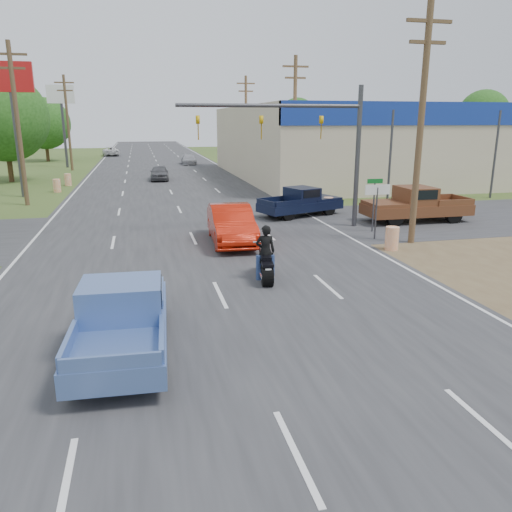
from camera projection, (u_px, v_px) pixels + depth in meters
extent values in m
plane|color=#385120|center=(296.00, 455.00, 8.20)|extent=(200.00, 200.00, 0.00)
cube|color=#2D2D30|center=(165.00, 180.00, 45.81)|extent=(15.00, 180.00, 0.02)
cube|color=#2D2D30|center=(189.00, 230.00, 25.12)|extent=(120.00, 10.00, 0.02)
cube|color=brown|center=(483.00, 258.00, 19.99)|extent=(8.00, 18.00, 0.01)
cube|color=#B7A88C|center=(475.00, 141.00, 51.89)|extent=(50.00, 28.00, 6.60)
cylinder|color=#4C3823|center=(420.00, 128.00, 21.17)|extent=(0.28, 0.28, 10.00)
cube|color=#4C3823|center=(429.00, 21.00, 20.07)|extent=(2.00, 0.14, 0.14)
cube|color=#4C3823|center=(428.00, 42.00, 20.28)|extent=(1.60, 0.14, 0.14)
cylinder|color=#4C3823|center=(294.00, 125.00, 38.10)|extent=(0.28, 0.28, 10.00)
cube|color=#4C3823|center=(296.00, 66.00, 36.99)|extent=(2.00, 0.14, 0.14)
cube|color=#4C3823|center=(295.00, 78.00, 37.20)|extent=(1.60, 0.14, 0.14)
cylinder|color=#4C3823|center=(246.00, 124.00, 55.02)|extent=(0.28, 0.28, 10.00)
cube|color=#4C3823|center=(246.00, 83.00, 53.92)|extent=(2.00, 0.14, 0.14)
cube|color=#4C3823|center=(246.00, 91.00, 54.13)|extent=(1.60, 0.14, 0.14)
cylinder|color=#4C3823|center=(18.00, 126.00, 31.15)|extent=(0.28, 0.28, 10.00)
cube|color=#4C3823|center=(9.00, 54.00, 30.05)|extent=(2.00, 0.14, 0.14)
cube|color=#4C3823|center=(11.00, 68.00, 30.26)|extent=(1.60, 0.14, 0.14)
cylinder|color=#4C3823|center=(68.00, 124.00, 53.72)|extent=(0.28, 0.28, 10.00)
cube|color=#4C3823|center=(64.00, 82.00, 52.61)|extent=(2.00, 0.14, 0.14)
cube|color=#4C3823|center=(65.00, 90.00, 52.82)|extent=(1.60, 0.14, 0.14)
cylinder|color=#422D19|center=(10.00, 164.00, 44.34)|extent=(0.44, 0.44, 3.24)
sphere|color=#1B4513|center=(4.00, 117.00, 43.30)|extent=(7.56, 7.56, 7.56)
cylinder|color=#422D19|center=(47.00, 150.00, 66.79)|extent=(0.44, 0.44, 2.88)
sphere|color=#1B4513|center=(44.00, 123.00, 65.87)|extent=(6.72, 6.72, 6.72)
cylinder|color=#422D19|center=(480.00, 142.00, 85.48)|extent=(0.44, 0.44, 3.60)
sphere|color=#1B4513|center=(483.00, 115.00, 84.32)|extent=(8.40, 8.40, 8.40)
cylinder|color=#422D19|center=(297.00, 139.00, 103.58)|extent=(0.44, 0.44, 3.42)
sphere|color=#1B4513|center=(297.00, 118.00, 102.48)|extent=(7.98, 7.98, 7.98)
cylinder|color=orange|center=(392.00, 238.00, 21.09)|extent=(0.56, 0.56, 1.00)
cylinder|color=orange|center=(328.00, 206.00, 29.17)|extent=(0.56, 0.56, 1.00)
cylinder|color=orange|center=(57.00, 186.00, 38.19)|extent=(0.56, 0.56, 1.00)
cylinder|color=orange|center=(68.00, 180.00, 42.02)|extent=(0.56, 0.56, 1.00)
cylinder|color=#3F3F44|center=(16.00, 133.00, 34.83)|extent=(0.30, 0.30, 9.00)
cube|color=#B21414|center=(9.00, 77.00, 33.86)|extent=(3.00, 0.35, 2.00)
cylinder|color=#3F3F44|center=(64.00, 128.00, 57.39)|extent=(0.30, 0.30, 9.00)
cube|color=white|center=(60.00, 94.00, 56.42)|extent=(3.00, 0.35, 2.00)
cylinder|color=#3F3F44|center=(376.00, 214.00, 22.83)|extent=(0.08, 0.08, 2.40)
cube|color=white|center=(377.00, 190.00, 22.54)|extent=(1.20, 0.05, 0.45)
cylinder|color=#3F3F44|center=(373.00, 208.00, 24.37)|extent=(0.08, 0.08, 2.40)
cube|color=#0C591E|center=(375.00, 181.00, 24.03)|extent=(0.80, 0.04, 0.22)
cylinder|color=#3F3F44|center=(357.00, 158.00, 25.11)|extent=(0.24, 0.24, 7.00)
cylinder|color=#3F3F44|center=(272.00, 106.00, 23.48)|extent=(9.00, 0.18, 0.18)
imported|color=gold|center=(321.00, 116.00, 24.14)|extent=(0.18, 0.40, 1.10)
imported|color=gold|center=(261.00, 116.00, 23.49)|extent=(0.18, 0.40, 1.10)
imported|color=gold|center=(198.00, 115.00, 22.84)|extent=(0.18, 0.40, 1.10)
imported|color=#B41908|center=(231.00, 225.00, 22.24)|extent=(2.02, 5.17, 1.68)
cylinder|color=black|center=(267.00, 276.00, 16.49)|extent=(0.45, 0.77, 0.73)
cylinder|color=black|center=(262.00, 262.00, 18.04)|extent=(0.23, 0.74, 0.73)
cube|color=black|center=(265.00, 260.00, 17.21)|extent=(0.42, 1.35, 0.33)
cube|color=black|center=(264.00, 251.00, 17.41)|extent=(0.37, 0.64, 0.24)
cube|color=black|center=(266.00, 257.00, 16.84)|extent=(0.41, 0.65, 0.11)
cylinder|color=white|center=(263.00, 242.00, 17.67)|extent=(0.72, 0.15, 0.06)
cube|color=white|center=(268.00, 271.00, 16.19)|extent=(0.20, 0.05, 0.13)
imported|color=black|center=(265.00, 254.00, 17.00)|extent=(0.72, 0.53, 1.83)
cylinder|color=black|center=(95.00, 315.00, 13.08)|extent=(0.34, 0.81, 0.80)
cylinder|color=black|center=(160.00, 310.00, 13.37)|extent=(0.34, 0.81, 0.80)
cylinder|color=black|center=(75.00, 372.00, 10.12)|extent=(0.34, 0.81, 0.80)
cylinder|color=black|center=(159.00, 365.00, 10.40)|extent=(0.34, 0.81, 0.80)
cube|color=#4D6AA5|center=(123.00, 328.00, 11.68)|extent=(2.26, 5.30, 0.52)
cube|color=#4D6AA5|center=(127.00, 293.00, 13.08)|extent=(2.00, 2.07, 0.18)
cube|color=#4D6AA5|center=(121.00, 299.00, 11.60)|extent=(1.92, 1.65, 0.85)
cube|color=black|center=(121.00, 293.00, 11.56)|extent=(1.94, 1.34, 0.45)
cube|color=#4D6AA5|center=(111.00, 363.00, 9.16)|extent=(1.84, 0.17, 0.30)
cylinder|color=black|center=(311.00, 205.00, 30.16)|extent=(0.81, 0.53, 0.76)
cylinder|color=black|center=(329.00, 209.00, 28.87)|extent=(0.81, 0.53, 0.76)
cylinder|color=black|center=(271.00, 210.00, 28.59)|extent=(0.81, 0.53, 0.76)
cylinder|color=black|center=(288.00, 214.00, 27.31)|extent=(0.81, 0.53, 0.76)
cube|color=black|center=(300.00, 206.00, 28.68)|extent=(5.28, 3.48, 0.49)
cube|color=black|center=(320.00, 198.00, 29.38)|extent=(2.38, 2.34, 0.17)
cube|color=black|center=(302.00, 194.00, 28.56)|extent=(1.99, 2.15, 0.81)
cube|color=black|center=(302.00, 192.00, 28.52)|extent=(1.72, 2.08, 0.43)
cube|color=black|center=(266.00, 203.00, 27.30)|extent=(0.67, 1.66, 0.28)
cylinder|color=black|center=(395.00, 218.00, 25.87)|extent=(0.88, 0.33, 0.88)
cylinder|color=black|center=(379.00, 212.00, 27.60)|extent=(0.88, 0.33, 0.88)
cylinder|color=black|center=(454.00, 215.00, 26.61)|extent=(0.88, 0.33, 0.88)
cylinder|color=black|center=(434.00, 209.00, 28.35)|extent=(0.88, 0.33, 0.88)
cube|color=brown|center=(416.00, 209.00, 27.04)|extent=(5.72, 2.20, 0.57)
cube|color=brown|center=(388.00, 204.00, 26.58)|extent=(2.17, 2.09, 0.20)
cube|color=brown|center=(415.00, 195.00, 26.82)|extent=(1.72, 2.02, 0.93)
cube|color=black|center=(416.00, 192.00, 26.78)|extent=(1.37, 2.07, 0.49)
cube|color=brown|center=(463.00, 199.00, 27.54)|extent=(0.09, 2.02, 0.33)
imported|color=#4F4F54|center=(159.00, 173.00, 45.74)|extent=(1.80, 4.10, 1.37)
imported|color=#A8A8AD|center=(189.00, 159.00, 62.54)|extent=(1.83, 4.34, 1.25)
imported|color=silver|center=(111.00, 151.00, 77.54)|extent=(2.83, 5.19, 1.38)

